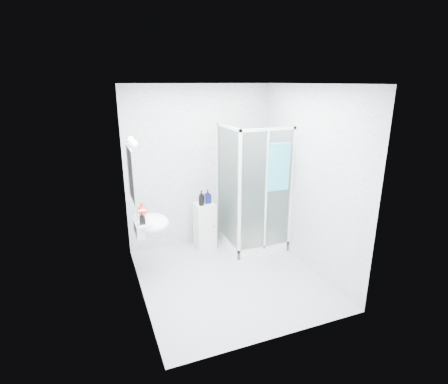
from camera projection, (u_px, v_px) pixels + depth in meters
name	position (u px, v px, depth m)	size (l,w,h in m)	color
room	(230.00, 189.00, 4.51)	(2.40, 2.60, 2.60)	silver
shower_enclosure	(250.00, 222.00, 5.68)	(0.90, 0.95, 2.00)	white
wall_basin	(150.00, 223.00, 4.71)	(0.46, 0.56, 0.35)	white
mirror	(131.00, 174.00, 4.43)	(0.02, 0.60, 0.70)	white
vanity_lights	(132.00, 141.00, 4.32)	(0.10, 0.40, 0.08)	silver
wall_hooks	(185.00, 149.00, 5.44)	(0.23, 0.06, 0.03)	silver
storage_cabinet	(205.00, 225.00, 5.72)	(0.32, 0.34, 0.75)	silver
hand_towel	(279.00, 166.00, 5.11)	(0.34, 0.05, 0.72)	#30A5B7
shampoo_bottle_a	(201.00, 198.00, 5.50)	(0.09, 0.09, 0.24)	black
shampoo_bottle_b	(208.00, 196.00, 5.62)	(0.10, 0.10, 0.22)	#0A123E
soap_dispenser_orange	(142.00, 209.00, 4.80)	(0.14, 0.14, 0.18)	red
soap_dispenser_black	(142.00, 218.00, 4.50)	(0.07, 0.07, 0.16)	black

